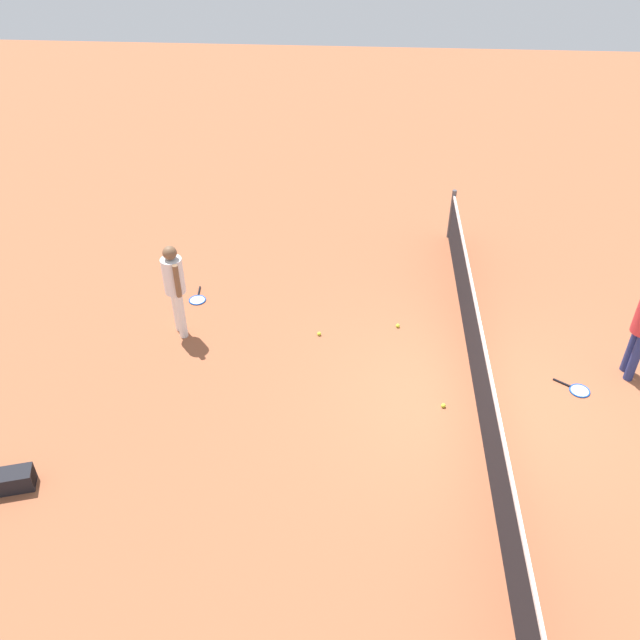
# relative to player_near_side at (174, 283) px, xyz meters

# --- Properties ---
(ground_plane) EXTENTS (40.00, 40.00, 0.00)m
(ground_plane) POSITION_rel_player_near_side_xyz_m (1.35, 4.84, -1.01)
(ground_plane) COLOR #9E5638
(court_net) EXTENTS (10.09, 0.09, 1.07)m
(court_net) POSITION_rel_player_near_side_xyz_m (1.35, 4.84, -0.51)
(court_net) COLOR #4C4C51
(court_net) RESTS_ON ground_plane
(player_near_side) EXTENTS (0.49, 0.47, 1.70)m
(player_near_side) POSITION_rel_player_near_side_xyz_m (0.00, 0.00, 0.00)
(player_near_side) COLOR white
(player_near_side) RESTS_ON ground_plane
(tennis_racket_near_player) EXTENTS (0.60, 0.34, 0.03)m
(tennis_racket_near_player) POSITION_rel_player_near_side_xyz_m (-0.98, 0.05, -1.00)
(tennis_racket_near_player) COLOR blue
(tennis_racket_near_player) RESTS_ON ground_plane
(tennis_racket_far_player) EXTENTS (0.47, 0.58, 0.03)m
(tennis_racket_far_player) POSITION_rel_player_near_side_xyz_m (0.99, 6.42, -1.00)
(tennis_racket_far_player) COLOR blue
(tennis_racket_far_player) RESTS_ON ground_plane
(tennis_ball_near_player) EXTENTS (0.07, 0.07, 0.07)m
(tennis_ball_near_player) POSITION_rel_player_near_side_xyz_m (-0.09, 2.35, -0.98)
(tennis_ball_near_player) COLOR #C6E033
(tennis_ball_near_player) RESTS_ON ground_plane
(tennis_ball_by_net) EXTENTS (0.07, 0.07, 0.07)m
(tennis_ball_by_net) POSITION_rel_player_near_side_xyz_m (-0.41, 3.69, -0.98)
(tennis_ball_by_net) COLOR #C6E033
(tennis_ball_by_net) RESTS_ON ground_plane
(tennis_ball_midcourt) EXTENTS (0.07, 0.07, 0.07)m
(tennis_ball_midcourt) POSITION_rel_player_near_side_xyz_m (1.51, 4.33, -0.98)
(tennis_ball_midcourt) COLOR #C6E033
(tennis_ball_midcourt) RESTS_ON ground_plane
(equipment_bag) EXTENTS (0.50, 0.85, 0.28)m
(equipment_bag) POSITION_rel_player_near_side_xyz_m (3.44, -1.49, -0.87)
(equipment_bag) COLOR black
(equipment_bag) RESTS_ON ground_plane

